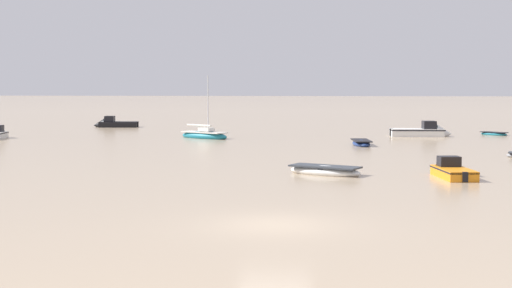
# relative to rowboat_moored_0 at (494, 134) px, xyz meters

# --- Properties ---
(ground_plane) EXTENTS (800.00, 800.00, 0.00)m
(ground_plane) POSITION_rel_rowboat_moored_0_xyz_m (-17.32, -49.06, -0.12)
(ground_plane) COLOR tan
(rowboat_moored_0) EXTENTS (2.80, 2.68, 0.46)m
(rowboat_moored_0) POSITION_rel_rowboat_moored_0_xyz_m (0.00, 0.00, 0.00)
(rowboat_moored_0) COLOR #197084
(rowboat_moored_0) RESTS_ON ground
(motorboat_moored_0) EXTENTS (5.58, 2.59, 2.05)m
(motorboat_moored_0) POSITION_rel_rowboat_moored_0_xyz_m (-43.30, 9.00, 0.19)
(motorboat_moored_0) COLOR black
(motorboat_moored_0) RESTS_ON ground
(sailboat_moored_0) EXTENTS (5.65, 4.41, 6.25)m
(sailboat_moored_0) POSITION_rel_rowboat_moored_0_xyz_m (-28.27, -8.11, 0.15)
(sailboat_moored_0) COLOR #197084
(sailboat_moored_0) RESTS_ON ground
(rowboat_moored_1) EXTENTS (1.83, 4.15, 0.63)m
(rowboat_moored_1) POSITION_rel_rowboat_moored_0_xyz_m (-13.62, -14.55, 0.05)
(rowboat_moored_1) COLOR navy
(rowboat_moored_1) RESTS_ON ground
(rowboat_moored_2) EXTENTS (4.45, 3.06, 0.67)m
(rowboat_moored_2) POSITION_rel_rowboat_moored_0_xyz_m (-16.01, -34.58, 0.06)
(rowboat_moored_2) COLOR white
(rowboat_moored_2) RESTS_ON ground
(motorboat_moored_2) EXTENTS (2.13, 4.40, 1.60)m
(motorboat_moored_2) POSITION_rel_rowboat_moored_0_xyz_m (-9.30, -34.64, 0.12)
(motorboat_moored_2) COLOR orange
(motorboat_moored_2) RESTS_ON ground
(motorboat_moored_4) EXTENTS (6.14, 2.51, 2.27)m
(motorboat_moored_4) POSITION_rel_rowboat_moored_0_xyz_m (-7.03, -2.68, 0.22)
(motorboat_moored_4) COLOR white
(motorboat_moored_4) RESTS_ON ground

